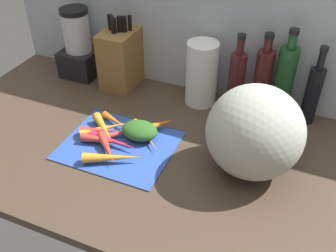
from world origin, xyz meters
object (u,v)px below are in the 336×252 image
object	(u,v)px
carrot_1	(113,158)
carrot_7	(158,125)
carrot_4	(116,121)
carrot_5	(146,135)
carrot_6	(122,133)
knife_block	(121,58)
bottle_2	(284,82)
carrot_3	(105,140)
bottle_1	(262,81)
carrot_8	(104,129)
bottle_3	(313,93)
carrot_2	(105,128)
paper_towel_roll	(202,74)
winter_squash	(255,132)
cutting_board	(119,145)
bottle_0	(236,80)
carrot_10	(114,142)
blender_appliance	(79,47)
carrot_9	(100,131)
carrot_0	(107,149)

from	to	relation	value
carrot_1	carrot_7	world-z (taller)	same
carrot_4	carrot_5	bearing A→B (deg)	-12.18
carrot_1	carrot_6	world-z (taller)	carrot_1
knife_block	bottle_2	xyz separation A→B (cm)	(59.74, 2.27, 2.07)
carrot_4	carrot_7	xyz separation A→B (cm)	(14.13, 3.22, 0.44)
carrot_3	bottle_1	size ratio (longest dim) A/B	0.53
carrot_4	carrot_8	world-z (taller)	carrot_8
carrot_8	bottle_3	size ratio (longest dim) A/B	0.57
bottle_3	bottle_1	bearing A→B (deg)	-178.19
carrot_2	carrot_7	bearing A→B (deg)	27.55
knife_block	paper_towel_roll	xyz separation A→B (cm)	(32.07, -0.05, 0.25)
carrot_2	bottle_1	bearing A→B (deg)	37.03
winter_squash	bottle_3	size ratio (longest dim) A/B	0.98
knife_block	bottle_3	xyz separation A→B (cm)	(69.36, 2.88, -0.43)
cutting_board	knife_block	distance (cm)	39.68
carrot_2	bottle_0	xyz separation A→B (cm)	(34.72, 31.10, 9.32)
carrot_3	bottle_2	distance (cm)	61.37
carrot_10	blender_appliance	distance (cm)	51.15
carrot_2	bottle_3	bearing A→B (deg)	28.94
carrot_4	bottle_0	xyz separation A→B (cm)	(33.38, 26.25, 9.43)
carrot_2	carrot_6	xyz separation A→B (cm)	(6.38, 0.16, -0.24)
carrot_6	carrot_3	bearing A→B (deg)	-117.59
carrot_2	carrot_8	world-z (taller)	carrot_8
carrot_9	carrot_1	bearing A→B (deg)	-44.08
carrot_10	bottle_2	bearing A→B (deg)	40.52
carrot_3	carrot_4	distance (cm)	10.69
carrot_4	carrot_8	bearing A→B (deg)	-100.76
paper_towel_roll	bottle_1	xyz separation A→B (cm)	(20.63, 2.41, 0.65)
blender_appliance	carrot_3	bearing A→B (deg)	-48.80
bottle_2	bottle_3	distance (cm)	9.95
carrot_0	bottle_3	world-z (taller)	bottle_3
blender_appliance	bottle_2	world-z (taller)	bottle_2
carrot_3	paper_towel_roll	size ratio (longest dim) A/B	0.66
carrot_5	bottle_2	world-z (taller)	bottle_2
carrot_0	carrot_5	bearing A→B (deg)	55.97
carrot_6	carrot_7	bearing A→B (deg)	41.03
carrot_0	carrot_3	bearing A→B (deg)	130.54
carrot_1	carrot_8	distance (cm)	14.58
cutting_board	carrot_6	bearing A→B (deg)	102.46
carrot_0	paper_towel_roll	xyz separation A→B (cm)	(16.31, 39.06, 9.20)
carrot_0	carrot_3	size ratio (longest dim) A/B	0.93
carrot_0	bottle_1	xyz separation A→B (cm)	(36.93, 41.46, 9.85)
carrot_9	bottle_2	size ratio (longest dim) A/B	0.40
winter_squash	carrot_5	bearing A→B (deg)	179.91
cutting_board	carrot_2	distance (cm)	8.51
carrot_0	carrot_6	size ratio (longest dim) A/B	0.83
paper_towel_roll	bottle_2	distance (cm)	27.84
carrot_8	bottle_3	bearing A→B (deg)	29.62
carrot_4	carrot_9	distance (cm)	7.00
bottle_0	carrot_1	bearing A→B (deg)	-120.18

